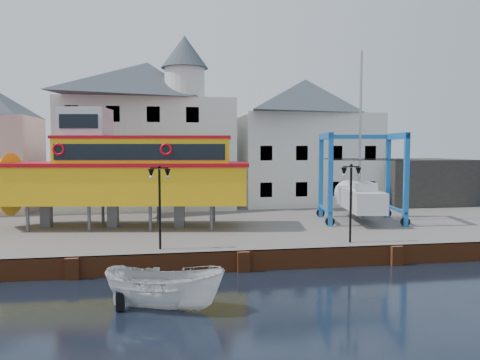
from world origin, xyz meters
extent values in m
plane|color=black|center=(0.00, 0.00, 0.00)|extent=(140.00, 140.00, 0.00)
cube|color=#5E5754|center=(0.00, 11.00, 0.50)|extent=(44.00, 22.00, 1.00)
cube|color=brown|center=(0.00, 0.12, 0.50)|extent=(44.00, 0.25, 1.00)
cube|color=brown|center=(-8.00, -0.05, 0.50)|extent=(0.60, 0.36, 1.00)
cube|color=brown|center=(0.00, -0.05, 0.50)|extent=(0.60, 0.36, 1.00)
cube|color=brown|center=(8.00, -0.05, 0.50)|extent=(0.60, 0.36, 1.00)
cube|color=white|center=(-5.00, 18.50, 5.50)|extent=(14.00, 8.00, 9.00)
pyramid|color=#353A40|center=(-5.00, 18.50, 11.60)|extent=(14.00, 8.00, 3.20)
cube|color=black|center=(-10.50, 14.54, 2.60)|extent=(1.00, 0.08, 1.20)
cube|color=black|center=(-7.50, 14.54, 2.60)|extent=(1.00, 0.08, 1.20)
cube|color=black|center=(-4.50, 14.54, 2.60)|extent=(1.00, 0.08, 1.20)
cube|color=black|center=(-1.50, 14.54, 2.60)|extent=(1.00, 0.08, 1.20)
cube|color=black|center=(-10.50, 14.54, 5.60)|extent=(1.00, 0.08, 1.20)
cube|color=black|center=(-7.50, 14.54, 5.60)|extent=(1.00, 0.08, 1.20)
cube|color=black|center=(-4.50, 14.54, 5.60)|extent=(1.00, 0.08, 1.20)
cube|color=black|center=(-1.50, 14.54, 5.60)|extent=(1.00, 0.08, 1.20)
cube|color=black|center=(-10.50, 14.54, 8.60)|extent=(1.00, 0.08, 1.20)
cube|color=black|center=(-7.50, 14.54, 8.60)|extent=(1.00, 0.08, 1.20)
cube|color=black|center=(-4.50, 14.54, 8.60)|extent=(1.00, 0.08, 1.20)
cube|color=black|center=(-1.50, 14.54, 8.60)|extent=(1.00, 0.08, 1.20)
cylinder|color=white|center=(-2.00, 16.10, 11.20)|extent=(3.20, 3.20, 2.40)
cone|color=#353A40|center=(-2.00, 16.10, 13.70)|extent=(3.80, 3.80, 2.60)
cube|color=white|center=(9.00, 19.00, 5.00)|extent=(12.00, 8.00, 8.00)
pyramid|color=#353A40|center=(9.00, 19.00, 10.60)|extent=(12.00, 8.00, 3.20)
cube|color=black|center=(4.50, 15.04, 2.60)|extent=(1.00, 0.08, 1.20)
cube|color=black|center=(7.50, 15.04, 2.60)|extent=(1.00, 0.08, 1.20)
cube|color=black|center=(10.50, 15.04, 2.60)|extent=(1.00, 0.08, 1.20)
cube|color=black|center=(13.50, 15.04, 2.60)|extent=(1.00, 0.08, 1.20)
cube|color=black|center=(4.50, 15.04, 5.60)|extent=(1.00, 0.08, 1.20)
cube|color=black|center=(7.50, 15.04, 5.60)|extent=(1.00, 0.08, 1.20)
cube|color=black|center=(10.50, 15.04, 5.60)|extent=(1.00, 0.08, 1.20)
cube|color=black|center=(13.50, 15.04, 5.60)|extent=(1.00, 0.08, 1.20)
cube|color=#272523|center=(19.00, 17.00, 3.00)|extent=(8.00, 7.00, 4.00)
cylinder|color=black|center=(-4.00, 1.20, 3.00)|extent=(0.12, 0.12, 4.00)
cube|color=black|center=(-4.00, 1.20, 5.05)|extent=(0.90, 0.06, 0.06)
sphere|color=black|center=(-4.00, 1.20, 5.12)|extent=(0.16, 0.16, 0.16)
cone|color=black|center=(-4.40, 1.20, 4.78)|extent=(0.32, 0.32, 0.45)
sphere|color=silver|center=(-4.40, 1.20, 4.60)|extent=(0.18, 0.18, 0.18)
cone|color=black|center=(-3.60, 1.20, 4.78)|extent=(0.32, 0.32, 0.45)
sphere|color=silver|center=(-3.60, 1.20, 4.60)|extent=(0.18, 0.18, 0.18)
cylinder|color=black|center=(6.00, 1.20, 3.00)|extent=(0.12, 0.12, 4.00)
cube|color=black|center=(6.00, 1.20, 5.05)|extent=(0.90, 0.06, 0.06)
sphere|color=black|center=(6.00, 1.20, 5.12)|extent=(0.16, 0.16, 0.16)
cone|color=black|center=(5.60, 1.20, 4.78)|extent=(0.32, 0.32, 0.45)
sphere|color=silver|center=(5.60, 1.20, 4.60)|extent=(0.18, 0.18, 0.18)
cone|color=black|center=(6.40, 1.20, 4.78)|extent=(0.32, 0.32, 0.45)
sphere|color=silver|center=(6.40, 1.20, 4.60)|extent=(0.18, 0.18, 0.18)
cylinder|color=#59595E|center=(-11.89, 7.44, 1.79)|extent=(0.23, 0.23, 1.58)
cylinder|color=#59595E|center=(-11.44, 10.36, 1.79)|extent=(0.23, 0.23, 1.58)
cylinder|color=#59595E|center=(-8.25, 6.88, 1.79)|extent=(0.23, 0.23, 1.58)
cylinder|color=#59595E|center=(-7.79, 9.79, 1.79)|extent=(0.23, 0.23, 1.58)
cylinder|color=#59595E|center=(-4.60, 6.31, 1.79)|extent=(0.23, 0.23, 1.58)
cylinder|color=#59595E|center=(-4.15, 9.22, 1.79)|extent=(0.23, 0.23, 1.58)
cylinder|color=#59595E|center=(-0.96, 5.74, 1.79)|extent=(0.23, 0.23, 1.58)
cylinder|color=#59595E|center=(-0.51, 8.66, 1.79)|extent=(0.23, 0.23, 1.58)
cube|color=#59595E|center=(-11.14, 8.82, 1.79)|extent=(0.71, 0.62, 1.58)
cube|color=#59595E|center=(-6.98, 8.17, 1.79)|extent=(0.71, 0.62, 1.58)
cube|color=#59595E|center=(-2.81, 7.52, 1.79)|extent=(0.71, 0.62, 1.58)
cube|color=yellow|center=(-5.94, 8.01, 3.74)|extent=(15.19, 6.22, 2.32)
cube|color=red|center=(-5.94, 8.01, 5.00)|extent=(15.53, 6.44, 0.23)
cube|color=yellow|center=(-4.90, 7.85, 5.74)|extent=(10.96, 5.16, 1.69)
cube|color=black|center=(-5.18, 6.05, 5.79)|extent=(10.00, 1.61, 0.95)
cube|color=black|center=(-4.62, 9.65, 5.79)|extent=(10.00, 1.61, 0.95)
cube|color=red|center=(-4.90, 7.85, 6.68)|extent=(11.18, 5.29, 0.19)
cube|color=silver|center=(-8.54, 8.41, 7.54)|extent=(3.13, 3.13, 1.92)
cube|color=black|center=(-8.76, 7.03, 7.62)|extent=(2.28, 0.41, 0.84)
torus|color=red|center=(-9.87, 6.73, 5.95)|extent=(0.75, 0.26, 0.74)
torus|color=red|center=(-3.62, 5.76, 5.95)|extent=(0.75, 0.26, 0.74)
cube|color=#164FA5|center=(6.74, 6.27, 3.99)|extent=(0.35, 0.35, 5.97)
cylinder|color=black|center=(6.74, 6.27, 1.30)|extent=(0.63, 0.32, 0.60)
cube|color=#164FA5|center=(7.47, 10.17, 3.99)|extent=(0.35, 0.35, 5.97)
cylinder|color=black|center=(7.47, 10.17, 1.30)|extent=(0.63, 0.32, 0.60)
cube|color=#164FA5|center=(11.48, 5.38, 3.99)|extent=(0.35, 0.35, 5.97)
cylinder|color=black|center=(11.48, 5.38, 1.30)|extent=(0.63, 0.32, 0.60)
cube|color=#164FA5|center=(12.20, 9.28, 3.99)|extent=(0.35, 0.35, 5.97)
cylinder|color=black|center=(12.20, 9.28, 1.30)|extent=(0.63, 0.32, 0.60)
cube|color=#164FA5|center=(7.10, 8.22, 6.82)|extent=(1.07, 4.25, 0.42)
cube|color=#164FA5|center=(7.10, 8.22, 1.85)|extent=(0.99, 4.23, 0.18)
cube|color=#164FA5|center=(11.84, 7.33, 6.82)|extent=(1.07, 4.25, 0.42)
cube|color=#164FA5|center=(11.84, 7.33, 1.85)|extent=(0.99, 4.23, 0.18)
cube|color=#164FA5|center=(9.83, 9.72, 6.82)|extent=(5.09, 1.23, 0.30)
cube|color=silver|center=(9.47, 7.77, 2.54)|extent=(3.10, 6.65, 1.37)
cone|color=silver|center=(10.17, 11.51, 2.54)|extent=(2.18, 1.70, 1.96)
cube|color=#59595E|center=(9.47, 7.77, 1.55)|extent=(0.48, 1.55, 0.60)
cube|color=silver|center=(9.39, 7.36, 3.47)|extent=(1.81, 2.77, 0.51)
cylinder|color=#99999E|center=(9.55, 8.19, 7.91)|extent=(0.19, 0.19, 9.38)
cube|color=black|center=(9.19, 6.26, 5.25)|extent=(4.46, 0.94, 0.05)
cube|color=black|center=(9.75, 9.28, 5.25)|extent=(4.46, 0.94, 0.05)
imported|color=silver|center=(-3.84, -4.71, 0.00)|extent=(5.04, 3.34, 1.82)
camera|label=1|loc=(-3.84, -22.16, 6.07)|focal=35.00mm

